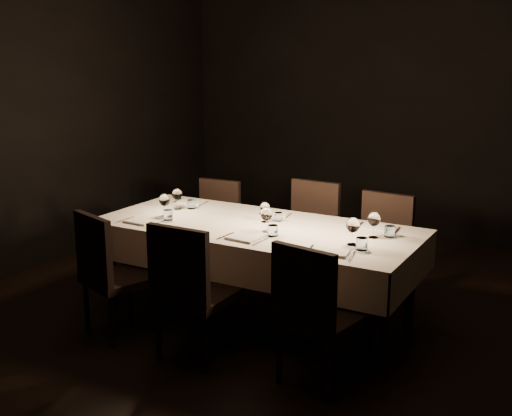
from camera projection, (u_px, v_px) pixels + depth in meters
The scene contains 14 objects.
room at pixel (256, 130), 4.80m from camera, with size 5.01×6.01×3.01m.
dining_table at pixel (256, 235), 4.99m from camera, with size 2.52×1.12×0.76m.
chair_near_left at pixel (109, 269), 4.70m from camera, with size 0.58×0.58×0.95m.
place_setting_near_left at pixel (158, 210), 5.15m from camera, with size 0.34×0.41×0.19m.
chair_near_center at pixel (189, 287), 4.31m from camera, with size 0.47×0.47×0.98m.
place_setting_near_center at pixel (261, 225), 4.69m from camera, with size 0.35×0.41×0.19m.
chair_near_right at pixel (313, 309), 3.96m from camera, with size 0.53×0.53×0.95m.
place_setting_near_right at pixel (348, 238), 4.37m from camera, with size 0.37×0.42×0.20m.
chair_far_left at pixel (215, 222), 6.10m from camera, with size 0.45×0.45×0.89m.
place_setting_far_left at pixel (185, 199), 5.54m from camera, with size 0.34×0.40×0.18m.
chair_far_center at pixel (309, 231), 5.65m from camera, with size 0.48×0.48×0.97m.
place_setting_far_center at pixel (271, 212), 5.13m from camera, with size 0.30×0.39×0.16m.
chair_far_right at pixel (381, 245), 5.28m from camera, with size 0.49×0.49×0.94m.
place_setting_far_right at pixel (379, 225), 4.70m from camera, with size 0.36×0.41×0.19m.
Camera 1 is at (2.36, -4.18, 2.07)m, focal length 45.00 mm.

